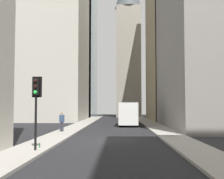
% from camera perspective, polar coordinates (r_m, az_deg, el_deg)
% --- Properties ---
extents(ground_plane, '(135.00, 135.00, 0.00)m').
position_cam_1_polar(ground_plane, '(21.74, 0.40, -9.59)').
color(ground_plane, black).
extents(sidewalk_right, '(90.00, 2.20, 0.14)m').
position_cam_1_polar(sidewalk_right, '(22.28, -11.40, -9.20)').
color(sidewalk_right, gray).
rests_on(sidewalk_right, ground_plane).
extents(sidewalk_left, '(90.00, 2.20, 0.14)m').
position_cam_1_polar(sidewalk_left, '(22.12, 12.30, -9.23)').
color(sidewalk_left, gray).
rests_on(sidewalk_left, ground_plane).
extents(building_left_far, '(16.98, 10.50, 27.80)m').
position_cam_1_polar(building_left_far, '(52.52, 12.79, 9.49)').
color(building_left_far, '#9E8966').
rests_on(building_left_far, ground_plane).
extents(building_left_midfar, '(19.10, 10.50, 25.42)m').
position_cam_1_polar(building_left_midfar, '(36.20, 18.27, 13.48)').
color(building_left_midfar, gray).
rests_on(building_left_midfar, ground_plane).
extents(building_right_far, '(19.10, 10.00, 27.14)m').
position_cam_1_polar(building_right_far, '(54.49, -10.34, 8.63)').
color(building_right_far, '#B7B2A5').
rests_on(building_right_far, ground_plane).
extents(church_spire, '(5.96, 5.96, 35.30)m').
position_cam_1_polar(church_spire, '(68.38, 3.15, 10.27)').
color(church_spire, gray).
rests_on(church_spire, ground_plane).
extents(delivery_truck, '(6.46, 2.25, 2.84)m').
position_cam_1_polar(delivery_truck, '(36.93, 3.02, -4.71)').
color(delivery_truck, silver).
rests_on(delivery_truck, ground_plane).
extents(sedan_white, '(4.30, 1.78, 1.42)m').
position_cam_1_polar(sedan_white, '(44.72, 2.75, -5.47)').
color(sedan_white, silver).
rests_on(sedan_white, ground_plane).
extents(traffic_light_foreground, '(0.43, 0.52, 3.84)m').
position_cam_1_polar(traffic_light_foreground, '(16.01, -14.37, -1.16)').
color(traffic_light_foreground, black).
rests_on(traffic_light_foreground, sidewalk_right).
extents(pedestrian, '(0.26, 0.44, 1.73)m').
position_cam_1_polar(pedestrian, '(27.44, -9.61, -5.95)').
color(pedestrian, '#33333D').
rests_on(pedestrian, sidewalk_right).
extents(discarded_bottle, '(0.07, 0.07, 0.27)m').
position_cam_1_polar(discarded_bottle, '(17.05, -13.74, -10.41)').
color(discarded_bottle, '#236033').
rests_on(discarded_bottle, sidewalk_right).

